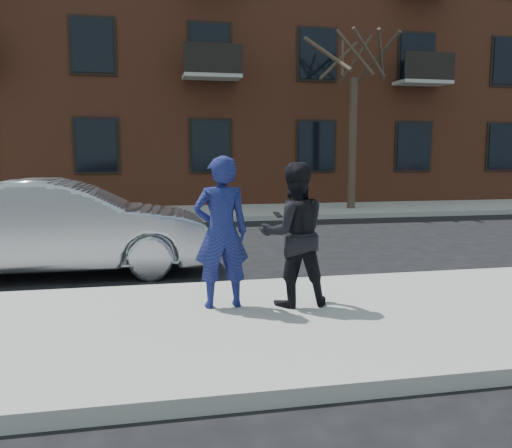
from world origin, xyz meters
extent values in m
plane|color=black|center=(0.00, 0.00, 0.00)|extent=(100.00, 100.00, 0.00)
cube|color=#9B9993|center=(0.00, -0.25, 0.07)|extent=(50.00, 3.50, 0.15)
cube|color=#999691|center=(0.00, 1.55, 0.07)|extent=(50.00, 0.10, 0.15)
cube|color=#9B9993|center=(0.00, 11.25, 0.07)|extent=(50.00, 3.50, 0.15)
cube|color=#999691|center=(0.00, 9.45, 0.07)|extent=(50.00, 0.10, 0.15)
cube|color=brown|center=(2.00, 18.00, 6.00)|extent=(24.00, 10.00, 12.00)
cube|color=black|center=(3.90, 12.94, 2.20)|extent=(1.30, 0.06, 1.70)
cube|color=black|center=(11.50, 12.94, 2.20)|extent=(1.30, 0.06, 1.70)
cube|color=black|center=(3.90, 12.94, 5.40)|extent=(1.30, 0.06, 1.70)
cube|color=black|center=(11.50, 12.94, 5.40)|extent=(1.30, 0.06, 1.70)
cylinder|color=#31271D|center=(4.50, 11.00, 2.25)|extent=(0.26, 0.26, 4.20)
imported|color=#999BA3|center=(-3.46, 3.20, 0.76)|extent=(4.65, 1.64, 1.53)
imported|color=navy|center=(-1.35, 0.34, 1.03)|extent=(0.66, 0.45, 1.76)
cube|color=black|center=(-1.41, 0.56, 1.44)|extent=(0.08, 0.13, 0.08)
imported|color=black|center=(-0.50, 0.26, 0.99)|extent=(0.82, 0.64, 1.69)
cube|color=black|center=(-0.65, 0.44, 1.21)|extent=(0.09, 0.15, 0.06)
camera|label=1|loc=(-2.22, -5.80, 1.94)|focal=38.00mm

